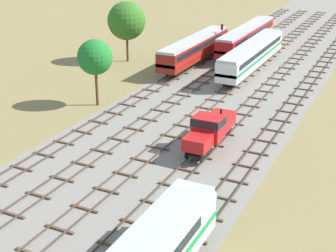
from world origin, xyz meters
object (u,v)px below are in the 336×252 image
at_px(passenger_coach_left_far, 247,36).
at_px(passenger_coach_centre_left_midfar, 252,53).
at_px(shunter_loco_centre_near, 210,129).
at_px(diesel_railcar_far_left_mid, 195,48).
at_px(signal_post_nearest, 222,36).

bearing_deg(passenger_coach_left_far, passenger_coach_centre_left_midfar, -68.32).
bearing_deg(passenger_coach_left_far, shunter_loco_centre_near, -77.12).
height_order(shunter_loco_centre_near, passenger_coach_centre_left_midfar, passenger_coach_centre_left_midfar).
distance_m(shunter_loco_centre_near, diesel_railcar_far_left_mid, 29.81).
bearing_deg(diesel_railcar_far_left_mid, signal_post_nearest, 68.39).
height_order(passenger_coach_centre_left_midfar, passenger_coach_left_far, same).
height_order(diesel_railcar_far_left_mid, passenger_coach_centre_left_midfar, same).
bearing_deg(diesel_railcar_far_left_mid, passenger_coach_centre_left_midfar, 2.30).
bearing_deg(signal_post_nearest, diesel_railcar_far_left_mid, -111.61).
relative_size(passenger_coach_centre_left_midfar, signal_post_nearest, 4.07).
xyz_separation_m(shunter_loco_centre_near, diesel_railcar_far_left_mid, (-13.07, 26.78, 0.59)).
height_order(passenger_coach_left_far, signal_post_nearest, signal_post_nearest).
distance_m(shunter_loco_centre_near, passenger_coach_left_far, 39.08).
distance_m(diesel_railcar_far_left_mid, passenger_coach_left_far, 12.12).
relative_size(passenger_coach_left_far, signal_post_nearest, 4.07).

